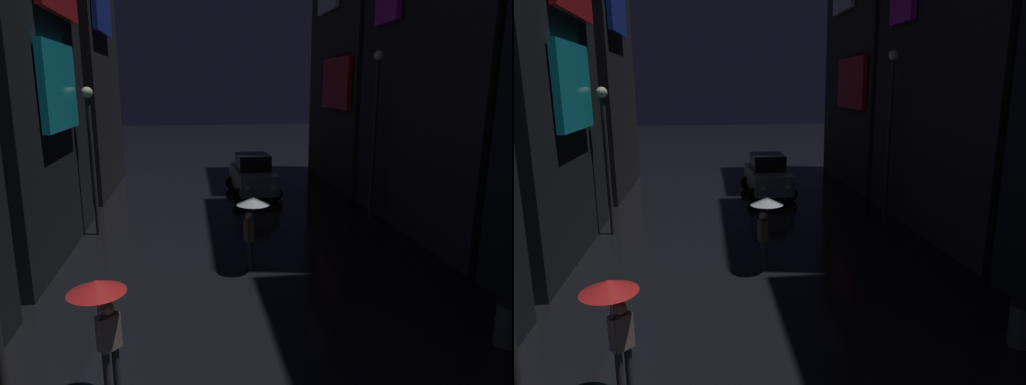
% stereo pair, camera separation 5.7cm
% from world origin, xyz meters
% --- Properties ---
extents(pedestrian_midstreet_left_clear, '(0.90, 0.90, 2.12)m').
position_xyz_m(pedestrian_midstreet_left_clear, '(-0.18, 10.27, 1.67)').
color(pedestrian_midstreet_left_clear, '#2D2D38').
rests_on(pedestrian_midstreet_left_clear, ground).
extents(pedestrian_midstreet_centre_red, '(0.90, 0.90, 2.12)m').
position_xyz_m(pedestrian_midstreet_centre_red, '(-3.24, 5.33, 1.67)').
color(pedestrian_midstreet_centre_red, '#2D2D38').
rests_on(pedestrian_midstreet_centre_red, ground).
extents(car_distant, '(2.34, 4.19, 1.92)m').
position_xyz_m(car_distant, '(1.11, 19.36, 0.93)').
color(car_distant, '#99999E').
rests_on(car_distant, ground).
extents(streetlamp_left_far, '(0.36, 0.36, 4.99)m').
position_xyz_m(streetlamp_left_far, '(-5.00, 14.22, 3.16)').
color(streetlamp_left_far, '#2D2D33').
rests_on(streetlamp_left_far, ground).
extents(streetlamp_right_far, '(0.36, 0.36, 6.26)m').
position_xyz_m(streetlamp_right_far, '(5.00, 14.60, 3.85)').
color(streetlamp_right_far, '#2D2D33').
rests_on(streetlamp_right_far, ground).
extents(trash_bin, '(0.46, 0.46, 0.93)m').
position_xyz_m(trash_bin, '(4.30, 5.87, 0.47)').
color(trash_bin, '#3F3F47').
rests_on(trash_bin, ground).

